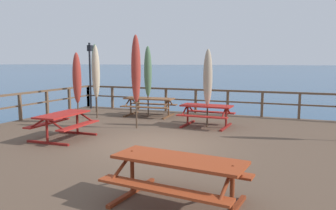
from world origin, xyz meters
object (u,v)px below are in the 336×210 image
(patio_umbrella_short_front, at_px, (136,69))
(lamp_post_hooked, at_px, (90,65))
(picnic_table_back_left, at_px, (178,170))
(picnic_table_mid_centre, at_px, (149,103))
(patio_umbrella_short_mid, at_px, (96,72))
(picnic_table_front_right, at_px, (207,111))
(picnic_table_front_left, at_px, (63,120))
(patio_umbrella_tall_mid_left, at_px, (148,72))
(patio_umbrella_tall_mid_right, at_px, (208,78))
(patio_umbrella_short_back, at_px, (77,78))
(patio_umbrella_tall_back_left, at_px, (95,69))

(patio_umbrella_short_front, xyz_separation_m, lamp_post_hooked, (-4.28, 3.41, 0.08))
(picnic_table_back_left, bearing_deg, picnic_table_mid_centre, 118.55)
(patio_umbrella_short_mid, bearing_deg, patio_umbrella_short_front, -27.29)
(picnic_table_front_right, xyz_separation_m, picnic_table_front_left, (-3.44, -3.50, 0.00))
(picnic_table_back_left, xyz_separation_m, patio_umbrella_short_front, (-3.53, 5.28, 1.47))
(patio_umbrella_tall_mid_left, xyz_separation_m, patio_umbrella_short_front, (0.78, -2.55, 0.16))
(picnic_table_front_right, xyz_separation_m, picnic_table_mid_centre, (-2.90, 1.34, 0.01))
(patio_umbrella_tall_mid_right, height_order, patio_umbrella_tall_mid_left, patio_umbrella_tall_mid_left)
(patio_umbrella_tall_mid_left, height_order, patio_umbrella_short_back, patio_umbrella_tall_mid_left)
(patio_umbrella_short_back, bearing_deg, patio_umbrella_short_mid, 88.12)
(patio_umbrella_tall_mid_right, bearing_deg, patio_umbrella_tall_mid_left, 155.43)
(patio_umbrella_short_mid, bearing_deg, patio_umbrella_tall_back_left, 125.41)
(patio_umbrella_tall_back_left, distance_m, lamp_post_hooked, 1.14)
(picnic_table_mid_centre, bearing_deg, picnic_table_front_right, -24.83)
(patio_umbrella_tall_mid_left, bearing_deg, patio_umbrella_tall_back_left, 178.12)
(picnic_table_front_right, xyz_separation_m, lamp_post_hooked, (-6.43, 2.15, 1.56))
(patio_umbrella_tall_back_left, relative_size, patio_umbrella_short_back, 1.17)
(patio_umbrella_tall_mid_left, xyz_separation_m, patio_umbrella_tall_back_left, (-2.68, 0.09, 0.08))
(picnic_table_back_left, distance_m, patio_umbrella_tall_mid_left, 9.03)
(picnic_table_mid_centre, distance_m, patio_umbrella_short_back, 3.25)
(picnic_table_back_left, distance_m, patio_umbrella_tall_mid_right, 6.71)
(patio_umbrella_tall_back_left, height_order, patio_umbrella_short_front, patio_umbrella_short_front)
(picnic_table_mid_centre, bearing_deg, picnic_table_front_left, -96.38)
(picnic_table_front_left, distance_m, picnic_table_back_left, 5.70)
(patio_umbrella_tall_mid_right, bearing_deg, patio_umbrella_short_mid, 178.75)
(patio_umbrella_tall_back_left, bearing_deg, patio_umbrella_tall_mid_right, -14.35)
(patio_umbrella_tall_mid_right, xyz_separation_m, patio_umbrella_tall_back_left, (-5.65, 1.45, 0.21))
(patio_umbrella_short_mid, relative_size, patio_umbrella_tall_mid_left, 1.00)
(patio_umbrella_short_mid, relative_size, patio_umbrella_tall_back_left, 0.96)
(patio_umbrella_short_back, distance_m, lamp_post_hooked, 3.75)
(picnic_table_front_left, distance_m, patio_umbrella_short_mid, 3.96)
(picnic_table_front_left, distance_m, patio_umbrella_tall_mid_left, 5.00)
(picnic_table_back_left, height_order, patio_umbrella_short_mid, patio_umbrella_short_mid)
(picnic_table_front_right, height_order, patio_umbrella_tall_back_left, patio_umbrella_tall_back_left)
(picnic_table_front_left, bearing_deg, lamp_post_hooked, 117.87)
(picnic_table_front_left, xyz_separation_m, patio_umbrella_short_back, (-1.25, 2.36, 1.12))
(patio_umbrella_short_mid, xyz_separation_m, patio_umbrella_short_front, (2.51, -1.29, 0.16))
(patio_umbrella_short_back, relative_size, lamp_post_hooked, 0.82)
(patio_umbrella_tall_mid_right, bearing_deg, patio_umbrella_short_front, -151.47)
(patio_umbrella_short_back, bearing_deg, patio_umbrella_tall_back_left, 110.00)
(picnic_table_front_right, bearing_deg, patio_umbrella_tall_mid_right, -54.07)
(picnic_table_front_left, xyz_separation_m, patio_umbrella_short_front, (1.30, 2.24, 1.48))
(patio_umbrella_tall_back_left, bearing_deg, patio_umbrella_short_mid, -54.59)
(picnic_table_back_left, height_order, patio_umbrella_tall_mid_right, patio_umbrella_tall_mid_right)
(patio_umbrella_tall_mid_right, height_order, patio_umbrella_short_back, patio_umbrella_tall_mid_right)
(patio_umbrella_tall_mid_right, bearing_deg, picnic_table_mid_centre, 154.48)
(picnic_table_front_left, height_order, picnic_table_mid_centre, same)
(picnic_table_back_left, distance_m, patio_umbrella_short_mid, 9.02)
(patio_umbrella_short_mid, bearing_deg, patio_umbrella_tall_mid_right, -1.25)
(lamp_post_hooked, bearing_deg, patio_umbrella_tall_mid_right, -18.92)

